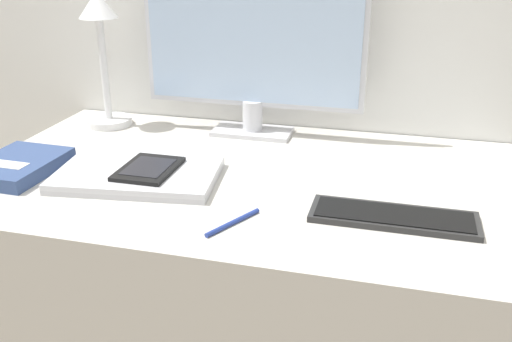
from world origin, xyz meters
TOP-DOWN VIEW (x-y plane):
  - desk at (0.00, 0.18)m, footprint 1.23×0.73m
  - monitor at (-0.06, 0.46)m, footprint 0.58×0.11m
  - keyboard at (0.33, 0.04)m, footprint 0.31×0.10m
  - laptop at (-0.22, 0.09)m, footprint 0.37×0.26m
  - ereader at (-0.19, 0.09)m, footprint 0.11×0.15m
  - desk_lamp at (-0.47, 0.43)m, footprint 0.13×0.13m
  - notebook at (-0.50, 0.06)m, footprint 0.17×0.22m
  - pen at (0.04, -0.06)m, footprint 0.07×0.12m

SIDE VIEW (x-z plane):
  - desk at x=0.00m, z-range 0.00..0.75m
  - pen at x=0.04m, z-range 0.75..0.76m
  - keyboard at x=0.33m, z-range 0.75..0.76m
  - laptop at x=-0.22m, z-range 0.75..0.77m
  - notebook at x=-0.50m, z-range 0.75..0.78m
  - ereader at x=-0.19m, z-range 0.77..0.78m
  - desk_lamp at x=-0.47m, z-range 0.79..1.15m
  - monitor at x=-0.06m, z-range 0.76..1.24m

